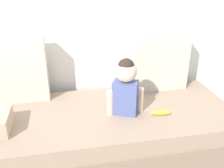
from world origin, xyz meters
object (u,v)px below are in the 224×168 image
(throw_pillow_left, at_px, (21,70))
(banana, at_px, (161,113))
(couch, at_px, (101,134))
(throw_pillow_right, at_px, (160,62))
(toddler, at_px, (126,85))

(throw_pillow_left, relative_size, banana, 3.41)
(couch, height_order, throw_pillow_right, throw_pillow_right)
(throw_pillow_left, bearing_deg, banana, -23.97)
(throw_pillow_left, distance_m, banana, 1.26)
(toddler, bearing_deg, couch, 166.49)
(couch, height_order, toddler, toddler)
(toddler, distance_m, banana, 0.38)
(toddler, bearing_deg, banana, -17.36)
(throw_pillow_left, xyz_separation_m, banana, (1.13, -0.50, -0.27))
(couch, relative_size, throw_pillow_right, 4.21)
(banana, bearing_deg, couch, 164.23)
(banana, bearing_deg, toddler, 162.64)
(throw_pillow_left, relative_size, throw_pillow_right, 1.04)
(couch, distance_m, throw_pillow_right, 0.89)
(couch, distance_m, toddler, 0.51)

